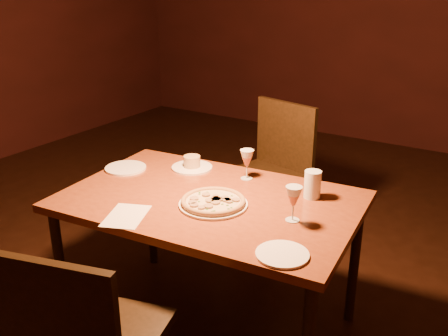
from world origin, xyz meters
The scene contains 13 objects.
floor centered at (0.00, 0.00, 0.00)m, with size 7.00×7.00×0.00m, color black.
back_wall centered at (0.00, 3.50, 1.50)m, with size 6.00×0.04×3.00m, color #3A1312.
dining_table centered at (0.26, -0.13, 0.68)m, with size 1.47×1.01×0.75m.
chair_far centered at (0.10, 0.83, 0.55)m, with size 0.57×0.57×0.98m.
pizza_plate centered at (0.32, -0.19, 0.77)m, with size 0.32×0.32×0.03m.
ramekin_saucer centered at (-0.04, 0.15, 0.77)m, with size 0.22×0.22×0.07m.
wine_glass_far centered at (0.29, 0.17, 0.83)m, with size 0.07×0.07×0.16m, color #BE6D4F, non-canonical shape.
wine_glass_right centered at (0.69, -0.13, 0.83)m, with size 0.07×0.07×0.16m, color #BE6D4F, non-canonical shape.
water_tumbler centered at (0.67, 0.14, 0.81)m, with size 0.08×0.08×0.13m, color silver.
side_plate_left centered at (-0.35, -0.06, 0.75)m, with size 0.22×0.22×0.01m, color white.
side_plate_near centered at (0.79, -0.42, 0.75)m, with size 0.21×0.21×0.01m, color white.
menu_card centered at (0.05, -0.49, 0.75)m, with size 0.16×0.24×0.00m, color silver.
pendant_light centered at (0.26, -0.13, 1.60)m, with size 0.12×0.12×0.12m, color #EE8442.
Camera 1 is at (1.48, -1.94, 1.74)m, focal length 40.00 mm.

